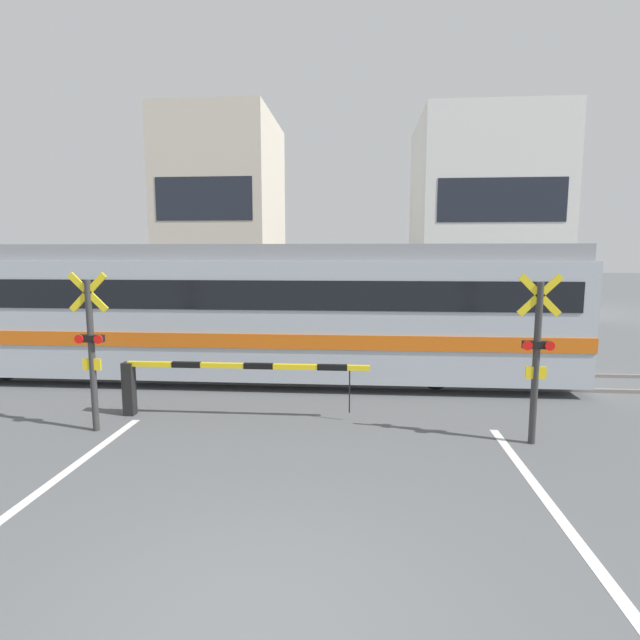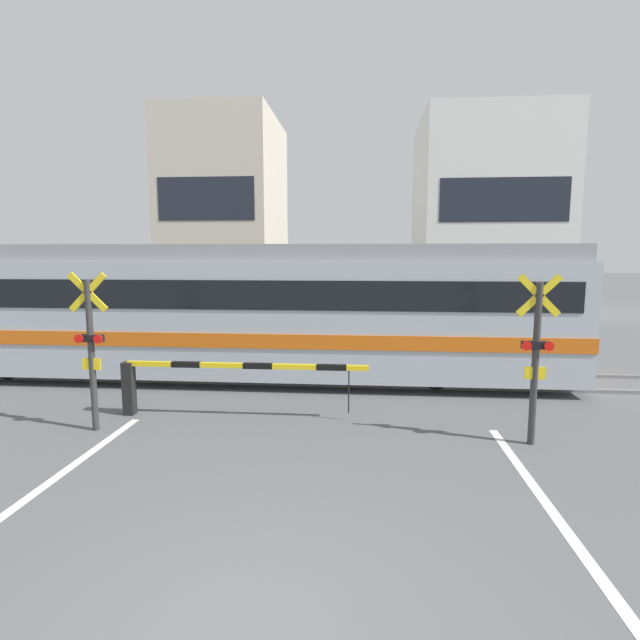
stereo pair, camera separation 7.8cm
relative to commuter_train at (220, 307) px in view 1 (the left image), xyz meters
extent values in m
plane|color=#56595B|center=(2.55, -8.36, -1.75)|extent=(160.00, 160.00, 0.00)
cube|color=gray|center=(2.55, -0.72, -1.71)|extent=(50.00, 0.10, 0.08)
cube|color=gray|center=(2.55, 0.72, -1.71)|extent=(50.00, 0.10, 0.08)
cube|color=white|center=(5.77, -7.86, -1.74)|extent=(0.14, 9.00, 0.01)
cube|color=#ADB7C1|center=(0.00, 0.00, -0.18)|extent=(16.62, 2.78, 2.67)
cube|color=gray|center=(0.00, 0.00, 1.34)|extent=(16.45, 2.45, 0.36)
cube|color=orange|center=(0.00, 0.00, -0.58)|extent=(16.64, 2.84, 0.32)
cube|color=black|center=(0.00, 0.00, 0.42)|extent=(15.96, 2.83, 0.64)
cylinder|color=black|center=(-5.15, -0.72, -1.37)|extent=(0.76, 0.12, 0.76)
cylinder|color=black|center=(-5.15, 0.72, -1.37)|extent=(0.76, 0.12, 0.76)
cylinder|color=black|center=(5.15, -0.72, -1.37)|extent=(0.76, 0.12, 0.76)
cylinder|color=black|center=(5.15, 0.72, -1.37)|extent=(0.76, 0.12, 0.76)
cube|color=black|center=(-0.93, -3.06, -1.24)|extent=(0.20, 0.20, 1.02)
cube|color=yellow|center=(1.34, -3.06, -0.75)|extent=(4.55, 0.09, 0.09)
cube|color=black|center=(0.20, -3.06, -0.75)|extent=(0.55, 0.10, 0.10)
cube|color=black|center=(1.57, -3.06, -0.75)|extent=(0.55, 0.10, 0.10)
cube|color=black|center=(2.93, -3.06, -0.75)|extent=(0.55, 0.10, 0.10)
cylinder|color=black|center=(3.25, -3.06, -1.20)|extent=(0.02, 0.02, 0.80)
cube|color=black|center=(6.02, 3.25, -1.24)|extent=(0.20, 0.20, 1.02)
cube|color=yellow|center=(3.75, 3.25, -0.75)|extent=(4.55, 0.09, 0.09)
cube|color=black|center=(4.89, 3.25, -0.75)|extent=(0.55, 0.10, 0.10)
cube|color=black|center=(3.52, 3.25, -0.75)|extent=(0.55, 0.10, 0.10)
cube|color=black|center=(2.16, 3.25, -0.75)|extent=(0.55, 0.10, 0.10)
cylinder|color=black|center=(1.84, 3.25, -1.20)|extent=(0.02, 0.02, 0.80)
cylinder|color=#333333|center=(-1.13, -3.93, -0.44)|extent=(0.11, 0.11, 2.62)
cube|color=yellow|center=(-1.13, -3.93, 0.66)|extent=(0.68, 0.04, 0.68)
cube|color=yellow|center=(-1.13, -3.93, 0.66)|extent=(0.68, 0.04, 0.68)
cube|color=black|center=(-1.13, -3.93, -0.12)|extent=(0.44, 0.12, 0.12)
cylinder|color=red|center=(-1.30, -4.00, -0.12)|extent=(0.15, 0.03, 0.15)
cylinder|color=red|center=(-0.96, -4.00, -0.12)|extent=(0.15, 0.03, 0.15)
cube|color=yellow|center=(-1.13, -3.95, -0.57)|extent=(0.32, 0.03, 0.20)
cylinder|color=#333333|center=(6.22, -3.93, -0.44)|extent=(0.11, 0.11, 2.62)
cube|color=yellow|center=(6.22, -3.93, 0.66)|extent=(0.68, 0.04, 0.68)
cube|color=yellow|center=(6.22, -3.93, 0.66)|extent=(0.68, 0.04, 0.68)
cube|color=black|center=(6.22, -3.93, -0.12)|extent=(0.44, 0.12, 0.12)
cylinder|color=red|center=(6.05, -4.00, -0.12)|extent=(0.15, 0.03, 0.15)
cylinder|color=red|center=(6.39, -4.00, -0.12)|extent=(0.15, 0.03, 0.15)
cube|color=yellow|center=(6.22, -3.95, -0.57)|extent=(0.32, 0.03, 0.20)
cylinder|color=#23232D|center=(2.11, 5.68, -1.36)|extent=(0.13, 0.13, 0.78)
cylinder|color=#23232D|center=(2.25, 5.68, -1.36)|extent=(0.13, 0.13, 0.78)
cube|color=#B7B7BC|center=(2.18, 5.68, -0.66)|extent=(0.38, 0.22, 0.62)
sphere|color=tan|center=(2.18, 5.68, -0.24)|extent=(0.21, 0.21, 0.21)
cube|color=beige|center=(-4.10, 15.62, 3.40)|extent=(5.64, 7.35, 10.30)
cube|color=#1E232D|center=(-4.10, 11.94, 3.92)|extent=(4.74, 0.03, 2.06)
cube|color=white|center=(9.83, 15.62, 3.25)|extent=(6.91, 7.35, 9.99)
cube|color=#1E232D|center=(9.83, 11.94, 3.75)|extent=(5.81, 0.03, 2.00)
camera|label=1|loc=(3.43, -11.94, 1.31)|focal=28.00mm
camera|label=2|loc=(3.50, -11.93, 1.31)|focal=28.00mm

